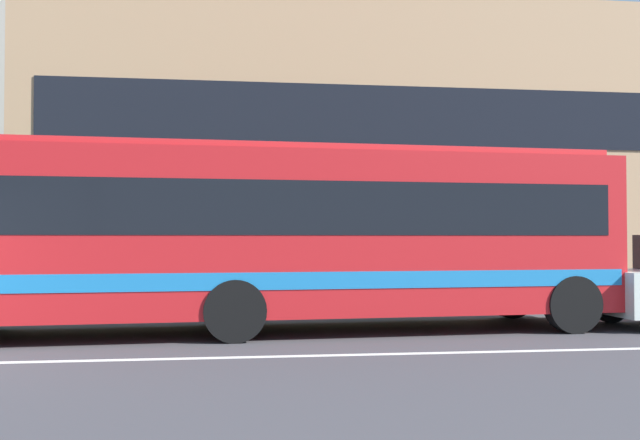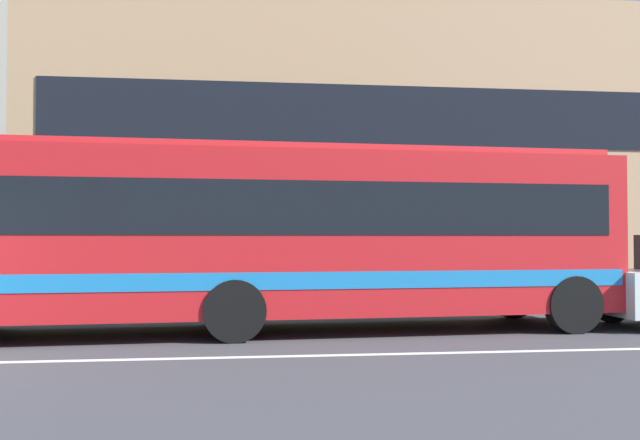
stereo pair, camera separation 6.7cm
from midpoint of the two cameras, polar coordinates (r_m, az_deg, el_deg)
apartment_block_right at (r=26.36m, az=1.27°, el=5.09°), size 20.53×9.65×9.34m
transit_bus at (r=12.52m, az=-3.62°, el=-0.89°), size 12.35×3.29×3.23m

